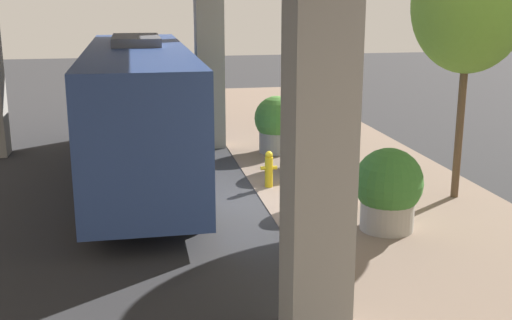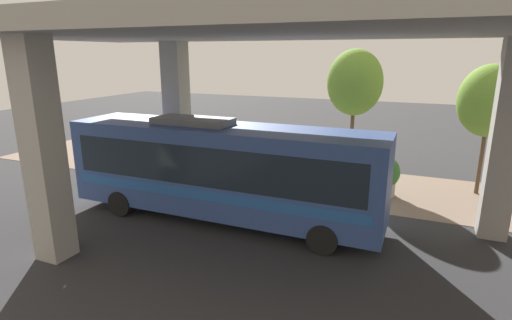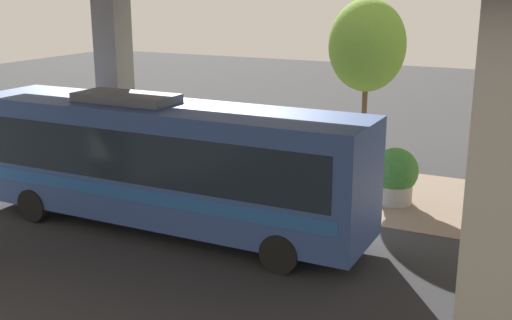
{
  "view_description": "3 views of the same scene",
  "coord_description": "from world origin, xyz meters",
  "px_view_note": "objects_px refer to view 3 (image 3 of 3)",
  "views": [
    {
      "loc": [
        3.03,
        14.86,
        4.98
      ],
      "look_at": [
        0.1,
        -0.33,
        1.01
      ],
      "focal_mm": 45.0,
      "sensor_mm": 36.0,
      "label": 1
    },
    {
      "loc": [
        15.56,
        3.81,
        6.18
      ],
      "look_at": [
        0.9,
        -2.38,
        1.93
      ],
      "focal_mm": 28.0,
      "sensor_mm": 36.0,
      "label": 2
    },
    {
      "loc": [
        17.34,
        7.2,
        6.77
      ],
      "look_at": [
        0.28,
        -1.29,
        1.62
      ],
      "focal_mm": 45.0,
      "sensor_mm": 36.0,
      "label": 3
    }
  ],
  "objects_px": {
    "planter_extra": "(395,176)",
    "street_tree_near": "(367,46)",
    "planter_back": "(244,163)",
    "bus": "(163,159)",
    "planter_front": "(185,154)",
    "planter_middle": "(331,177)",
    "fire_hydrant": "(268,189)"
  },
  "relations": [
    {
      "from": "planter_extra",
      "to": "street_tree_near",
      "type": "distance_m",
      "value": 5.02
    },
    {
      "from": "street_tree_near",
      "to": "planter_back",
      "type": "bearing_deg",
      "value": -48.09
    },
    {
      "from": "bus",
      "to": "planter_front",
      "type": "distance_m",
      "value": 5.0
    },
    {
      "from": "bus",
      "to": "street_tree_near",
      "type": "height_order",
      "value": "street_tree_near"
    },
    {
      "from": "planter_extra",
      "to": "street_tree_near",
      "type": "xyz_separation_m",
      "value": [
        -2.6,
        -1.89,
        3.85
      ]
    },
    {
      "from": "planter_front",
      "to": "planter_back",
      "type": "height_order",
      "value": "planter_front"
    },
    {
      "from": "planter_extra",
      "to": "planter_middle",
      "type": "bearing_deg",
      "value": -72.94
    },
    {
      "from": "street_tree_near",
      "to": "fire_hydrant",
      "type": "bearing_deg",
      "value": -21.32
    },
    {
      "from": "fire_hydrant",
      "to": "street_tree_near",
      "type": "distance_m",
      "value": 6.41
    },
    {
      "from": "planter_front",
      "to": "bus",
      "type": "bearing_deg",
      "value": 26.03
    },
    {
      "from": "planter_back",
      "to": "street_tree_near",
      "type": "distance_m",
      "value": 6.01
    },
    {
      "from": "planter_front",
      "to": "planter_extra",
      "type": "bearing_deg",
      "value": 96.0
    },
    {
      "from": "fire_hydrant",
      "to": "planter_middle",
      "type": "xyz_separation_m",
      "value": [
        -1.26,
        1.68,
        0.29
      ]
    },
    {
      "from": "planter_back",
      "to": "planter_extra",
      "type": "distance_m",
      "value": 5.27
    },
    {
      "from": "planter_back",
      "to": "planter_middle",
      "type": "bearing_deg",
      "value": 86.8
    },
    {
      "from": "planter_front",
      "to": "planter_back",
      "type": "distance_m",
      "value": 2.25
    },
    {
      "from": "bus",
      "to": "planter_middle",
      "type": "bearing_deg",
      "value": 143.52
    },
    {
      "from": "planter_middle",
      "to": "planter_back",
      "type": "xyz_separation_m",
      "value": [
        -0.18,
        -3.3,
        0.01
      ]
    },
    {
      "from": "planter_middle",
      "to": "planter_extra",
      "type": "bearing_deg",
      "value": 107.06
    },
    {
      "from": "bus",
      "to": "fire_hydrant",
      "type": "height_order",
      "value": "bus"
    },
    {
      "from": "fire_hydrant",
      "to": "street_tree_near",
      "type": "relative_size",
      "value": 0.16
    },
    {
      "from": "bus",
      "to": "planter_middle",
      "type": "height_order",
      "value": "bus"
    },
    {
      "from": "fire_hydrant",
      "to": "planter_front",
      "type": "height_order",
      "value": "planter_front"
    },
    {
      "from": "planter_front",
      "to": "planter_middle",
      "type": "relative_size",
      "value": 1.19
    },
    {
      "from": "bus",
      "to": "planter_front",
      "type": "relative_size",
      "value": 6.42
    },
    {
      "from": "bus",
      "to": "street_tree_near",
      "type": "xyz_separation_m",
      "value": [
        -7.76,
        3.44,
        2.68
      ]
    },
    {
      "from": "fire_hydrant",
      "to": "planter_back",
      "type": "bearing_deg",
      "value": -131.75
    },
    {
      "from": "planter_extra",
      "to": "fire_hydrant",
      "type": "bearing_deg",
      "value": -62.88
    },
    {
      "from": "planter_back",
      "to": "street_tree_near",
      "type": "height_order",
      "value": "street_tree_near"
    },
    {
      "from": "bus",
      "to": "fire_hydrant",
      "type": "bearing_deg",
      "value": 152.83
    },
    {
      "from": "planter_front",
      "to": "planter_middle",
      "type": "xyz_separation_m",
      "value": [
        -0.19,
        5.51,
        -0.16
      ]
    },
    {
      "from": "planter_back",
      "to": "street_tree_near",
      "type": "bearing_deg",
      "value": 131.91
    }
  ]
}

